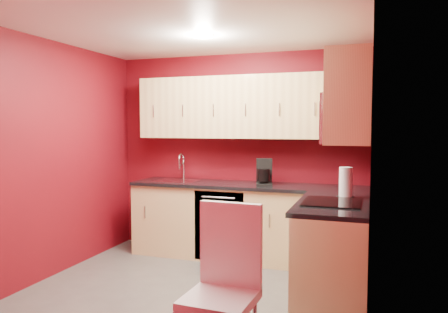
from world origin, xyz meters
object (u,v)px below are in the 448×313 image
Objects in this scene: coffee_maker at (264,172)px; dining_chair at (220,290)px; microwave at (347,119)px; napkin_holder at (264,179)px; sink at (178,178)px; paper_towel at (346,182)px.

dining_chair is at bearing -97.99° from coffee_maker.
napkin_holder is at bearing 134.30° from microwave.
paper_towel is (2.08, -0.67, 0.11)m from sink.
coffee_maker reaches higher than napkin_holder.
paper_towel is (0.94, -0.58, -0.01)m from coffee_maker.
coffee_maker is at bearing -75.42° from napkin_holder.
coffee_maker is 0.29× the size of dining_chair.
paper_towel is at bearing 92.72° from microwave.
coffee_maker is at bearing -4.38° from sink.
paper_towel is (-0.02, 0.33, -0.60)m from microwave.
napkin_holder is at bearing 90.06° from coffee_maker.
microwave is 1.46× the size of sink.
microwave is at bearing -45.70° from napkin_holder.
coffee_maker is (1.14, -0.09, 0.12)m from sink.
napkin_holder is at bearing 99.84° from dining_chair.
dining_chair is (0.26, -2.32, -0.52)m from coffee_maker.
paper_towel is (0.97, -0.67, 0.08)m from napkin_holder.
dining_chair is at bearing -116.37° from microwave.
coffee_maker is at bearing 99.53° from dining_chair.
microwave is 5.96× the size of napkin_holder.
sink is (-2.09, 1.00, -0.72)m from microwave.
napkin_holder is (-0.02, 0.09, -0.09)m from coffee_maker.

